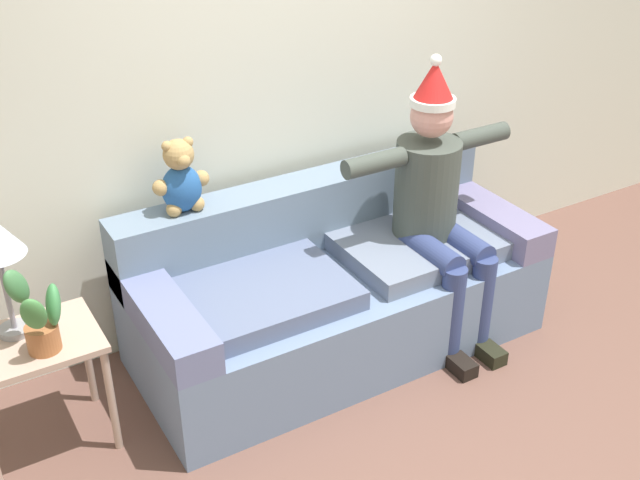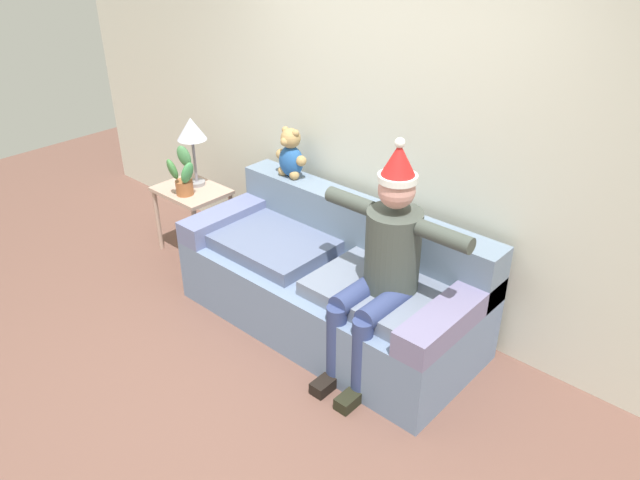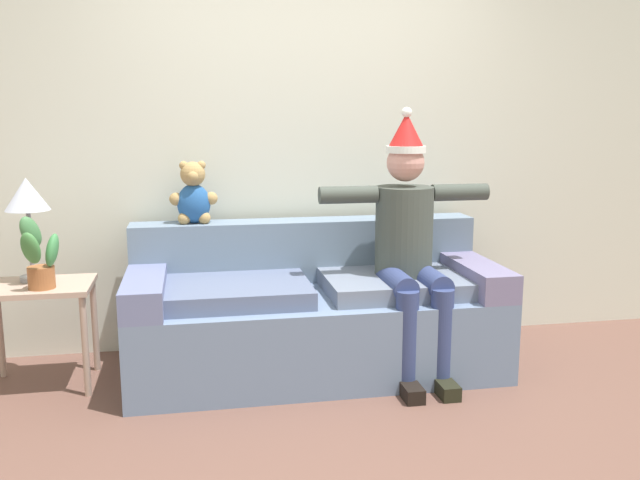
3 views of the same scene
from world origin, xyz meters
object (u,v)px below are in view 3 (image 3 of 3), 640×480
object	(u,v)px
couch	(314,312)
person_seated	(409,240)
side_table	(38,301)
teddy_bear	(194,195)
potted_plant	(39,258)
table_lamp	(27,200)

from	to	relation	value
couch	person_seated	distance (m)	0.72
person_seated	side_table	size ratio (longest dim) A/B	2.63
teddy_bear	side_table	bearing A→B (deg)	-160.43
person_seated	potted_plant	xyz separation A→B (m)	(-2.04, 0.06, -0.04)
couch	table_lamp	size ratio (longest dim) A/B	3.72
side_table	table_lamp	xyz separation A→B (m)	(-0.04, 0.09, 0.55)
person_seated	table_lamp	world-z (taller)	person_seated
teddy_bear	person_seated	bearing A→B (deg)	-20.83
person_seated	potted_plant	bearing A→B (deg)	178.44
teddy_bear	side_table	distance (m)	1.06
couch	teddy_bear	size ratio (longest dim) A/B	5.65
person_seated	side_table	bearing A→B (deg)	175.73
table_lamp	couch	bearing A→B (deg)	-2.87
person_seated	teddy_bear	bearing A→B (deg)	159.17
teddy_bear	side_table	world-z (taller)	teddy_bear
teddy_bear	potted_plant	world-z (taller)	teddy_bear
couch	teddy_bear	bearing A→B (deg)	156.47
couch	potted_plant	distance (m)	1.57
couch	table_lamp	bearing A→B (deg)	177.13
teddy_bear	table_lamp	distance (m)	0.93
person_seated	teddy_bear	xyz separation A→B (m)	(-1.22, 0.46, 0.23)
couch	person_seated	world-z (taller)	person_seated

